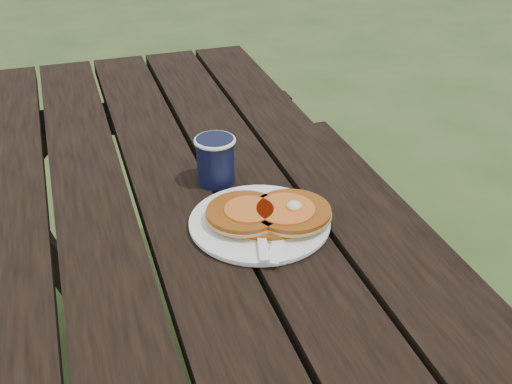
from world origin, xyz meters
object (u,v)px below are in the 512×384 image
object	(u,v)px
pancake_stack	(269,214)
coffee_cup	(215,158)
picnic_table	(195,369)
plate	(260,223)

from	to	relation	value
pancake_stack	coffee_cup	world-z (taller)	coffee_cup
picnic_table	pancake_stack	xyz separation A→B (m)	(0.14, -0.08, 0.41)
picnic_table	plate	xyz separation A→B (m)	(0.12, -0.07, 0.39)
pancake_stack	coffee_cup	size ratio (longest dim) A/B	2.27
coffee_cup	picnic_table	bearing A→B (deg)	-130.24
pancake_stack	plate	bearing A→B (deg)	160.80
pancake_stack	picnic_table	bearing A→B (deg)	151.03
picnic_table	coffee_cup	world-z (taller)	coffee_cup
coffee_cup	pancake_stack	bearing A→B (deg)	-74.71
picnic_table	plate	distance (m)	0.41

